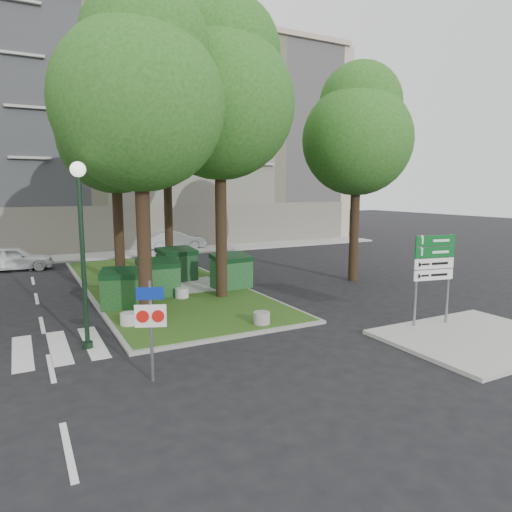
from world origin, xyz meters
TOP-DOWN VIEW (x-y plane):
  - ground at (0.00, 0.00)m, footprint 120.00×120.00m
  - median_island at (0.50, 8.00)m, footprint 6.00×16.00m
  - median_kerb at (0.50, 8.00)m, footprint 6.30×16.30m
  - sidewalk_corner at (6.50, -3.50)m, footprint 5.00×4.00m
  - building_sidewalk at (0.00, 18.50)m, footprint 42.00×3.00m
  - zebra_crossing at (-3.75, 1.50)m, footprint 5.00×3.00m
  - apartment_building at (0.00, 26.00)m, footprint 41.00×12.00m
  - tree_median_near_left at (-1.41, 2.56)m, footprint 5.20×5.20m
  - tree_median_near_right at (2.09, 4.56)m, footprint 5.60×5.60m
  - tree_median_mid at (-0.91, 9.06)m, footprint 4.80×4.80m
  - tree_median_far at (2.29, 12.06)m, footprint 5.80×5.80m
  - tree_street_right at (9.09, 5.06)m, footprint 5.00×5.00m
  - dumpster_a at (-1.79, 4.58)m, footprint 1.77×1.48m
  - dumpster_b at (-0.19, 5.74)m, footprint 1.68×1.24m
  - dumpster_c at (1.41, 8.29)m, footprint 1.84×1.44m
  - dumpster_d at (3.00, 5.76)m, footprint 1.70×1.27m
  - bollard_left at (-2.10, 2.35)m, footprint 0.53×0.53m
  - bollard_right at (1.63, 0.50)m, footprint 0.52×0.52m
  - bollard_mid at (0.52, 5.00)m, footprint 0.53×0.53m
  - litter_bin at (2.17, 9.37)m, footprint 0.36×0.36m
  - street_lamp at (-3.50, 1.06)m, footprint 0.40×0.40m
  - traffic_sign_pole at (-2.50, -1.92)m, footprint 0.66×0.30m
  - directional_sign at (6.29, -2.00)m, footprint 1.38×0.32m
  - car_white at (-5.28, 15.50)m, footprint 4.00×1.88m
  - car_silver at (4.91, 19.50)m, footprint 4.28×1.75m

SIDE VIEW (x-z plane):
  - ground at x=0.00m, z-range 0.00..0.00m
  - zebra_crossing at x=-3.75m, z-range 0.00..0.01m
  - median_kerb at x=0.50m, z-range 0.00..0.10m
  - median_island at x=0.50m, z-range 0.00..0.12m
  - sidewalk_corner at x=6.50m, z-range 0.00..0.12m
  - building_sidewalk at x=0.00m, z-range 0.00..0.12m
  - bollard_right at x=1.63m, z-range 0.12..0.49m
  - bollard_left at x=-2.10m, z-range 0.12..0.50m
  - bollard_mid at x=0.52m, z-range 0.12..0.50m
  - litter_bin at x=2.17m, z-range 0.12..0.75m
  - car_white at x=-5.28m, z-range 0.00..1.32m
  - car_silver at x=4.91m, z-range 0.00..1.38m
  - dumpster_a at x=-1.79m, z-range 0.09..1.50m
  - dumpster_d at x=3.00m, z-range 0.09..1.57m
  - dumpster_b at x=-0.19m, z-range 0.09..1.58m
  - dumpster_c at x=1.41m, z-range 0.09..1.64m
  - traffic_sign_pole at x=-2.50m, z-range 0.33..2.65m
  - directional_sign at x=6.29m, z-range 0.58..3.38m
  - street_lamp at x=-3.50m, z-range 0.65..5.67m
  - tree_median_mid at x=-0.91m, z-range 1.98..11.97m
  - tree_street_right at x=9.09m, z-range 1.95..12.02m
  - tree_median_near_left at x=-1.41m, z-range 2.05..12.58m
  - tree_median_near_right at x=2.09m, z-range 2.26..13.72m
  - apartment_building at x=0.00m, z-range 0.00..16.00m
  - tree_median_far at x=2.29m, z-range 2.36..14.28m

